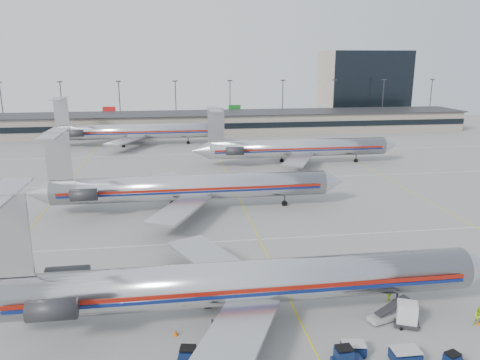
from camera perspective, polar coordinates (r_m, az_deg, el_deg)
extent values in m
plane|color=gray|center=(51.01, 4.52, -11.38)|extent=(260.00, 260.00, 0.00)
cube|color=silver|center=(59.96, 2.41, -7.24)|extent=(160.00, 0.15, 0.02)
cube|color=gray|center=(144.33, -4.09, 6.91)|extent=(160.00, 16.00, 6.00)
cube|color=black|center=(136.30, -3.83, 6.54)|extent=(160.00, 0.20, 1.60)
cube|color=#2D2D30|center=(143.95, -4.11, 8.13)|extent=(162.00, 17.00, 0.30)
cylinder|color=#38383D|center=(165.87, -27.00, 7.94)|extent=(0.30, 0.30, 15.00)
cylinder|color=#38383D|center=(161.08, -20.87, 8.42)|extent=(0.30, 0.30, 15.00)
cube|color=#2D2D30|center=(160.56, -21.12, 11.11)|extent=(1.60, 0.40, 0.35)
cylinder|color=#38383D|center=(158.20, -14.43, 8.81)|extent=(0.30, 0.30, 15.00)
cube|color=#2D2D30|center=(157.67, -14.61, 11.56)|extent=(1.60, 0.40, 0.35)
cylinder|color=#38383D|center=(157.35, -7.82, 9.10)|extent=(0.30, 0.30, 15.00)
cube|color=#2D2D30|center=(156.82, -7.92, 11.87)|extent=(1.60, 0.40, 0.35)
cylinder|color=#38383D|center=(158.55, -1.22, 9.27)|extent=(0.30, 0.30, 15.00)
cube|color=#2D2D30|center=(158.02, -1.24, 12.02)|extent=(1.60, 0.40, 0.35)
cylinder|color=#38383D|center=(161.75, 5.20, 9.32)|extent=(0.30, 0.30, 15.00)
cube|color=#2D2D30|center=(161.23, 5.27, 12.01)|extent=(1.60, 0.40, 0.35)
cylinder|color=#38383D|center=(166.85, 11.31, 9.27)|extent=(0.30, 0.30, 15.00)
cube|color=#2D2D30|center=(166.34, 11.44, 11.87)|extent=(1.60, 0.40, 0.35)
cylinder|color=#38383D|center=(173.66, 16.99, 9.12)|extent=(0.30, 0.30, 15.00)
cube|color=#2D2D30|center=(173.18, 17.18, 11.62)|extent=(1.60, 0.40, 0.35)
cylinder|color=#38383D|center=(182.02, 22.19, 8.91)|extent=(0.30, 0.30, 15.00)
cube|color=#2D2D30|center=(181.55, 22.42, 11.29)|extent=(1.60, 0.40, 0.35)
cube|color=tan|center=(187.51, 14.74, 11.17)|extent=(30.00, 20.00, 25.00)
cylinder|color=silver|center=(41.36, 0.58, -12.37)|extent=(40.66, 3.76, 3.76)
cone|color=silver|center=(49.44, 26.98, -9.38)|extent=(3.25, 3.76, 3.76)
cube|color=maroon|center=(39.64, 1.01, -13.40)|extent=(38.62, 0.05, 0.36)
cube|color=#0C1A56|center=(39.83, 1.01, -13.91)|extent=(38.62, 0.05, 0.28)
cube|color=#B4B5B9|center=(47.96, -3.20, -9.77)|extent=(9.45, 13.78, 0.33)
cube|color=#B4B5B9|center=(35.55, -0.99, -19.21)|extent=(9.45, 13.78, 0.33)
cube|color=#B4B5B9|center=(40.95, -26.55, -6.14)|extent=(3.46, 0.25, 6.91)
cylinder|color=#2D2D30|center=(44.46, -20.23, -10.88)|extent=(3.66, 1.73, 1.73)
cylinder|color=#2D2D30|center=(39.43, -21.93, -14.46)|extent=(3.66, 1.73, 1.73)
cylinder|color=#2D2D30|center=(46.75, 18.59, -13.57)|extent=(0.20, 0.20, 1.68)
cylinder|color=#2D2D30|center=(40.29, -3.37, -17.64)|extent=(0.20, 0.20, 1.68)
cylinder|color=#2D2D30|center=(44.48, -3.94, -14.30)|extent=(0.20, 0.20, 1.68)
cylinder|color=black|center=(46.98, 18.54, -14.09)|extent=(0.91, 0.30, 0.91)
cylinder|color=silver|center=(70.48, -5.81, -0.89)|extent=(40.68, 3.76, 3.76)
cone|color=silver|center=(74.62, 11.29, -0.22)|extent=(3.25, 3.76, 3.76)
cone|color=#B4B5B9|center=(73.06, -23.45, -1.49)|extent=(3.66, 3.76, 3.76)
cube|color=maroon|center=(68.61, -5.73, -1.18)|extent=(38.64, 0.05, 0.36)
cube|color=#0C1A56|center=(68.73, -5.73, -1.51)|extent=(38.64, 0.05, 0.28)
cube|color=#B4B5B9|center=(77.56, -7.53, -0.27)|extent=(9.46, 13.79, 0.33)
cube|color=#B4B5B9|center=(63.90, -7.31, -3.53)|extent=(9.46, 13.79, 0.33)
cube|color=#B4B5B9|center=(71.04, -21.27, 2.73)|extent=(3.46, 0.25, 6.92)
cube|color=#B4B5B9|center=(70.57, -21.76, 5.30)|extent=(2.44, 10.68, 0.18)
cylinder|color=#2D2D30|center=(74.21, -17.76, -0.49)|extent=(3.66, 1.73, 1.73)
cylinder|color=#2D2D30|center=(68.71, -18.51, -1.73)|extent=(3.66, 1.73, 1.73)
cylinder|color=#2D2D30|center=(73.19, 5.46, -2.51)|extent=(0.20, 0.20, 1.68)
cylinder|color=#2D2D30|center=(68.88, -8.19, -3.70)|extent=(0.20, 0.20, 1.68)
cylinder|color=#2D2D30|center=(73.53, -8.22, -2.51)|extent=(0.20, 0.20, 1.68)
cylinder|color=black|center=(73.33, 5.45, -2.87)|extent=(0.92, 0.31, 0.92)
cylinder|color=silver|center=(101.77, 7.13, 3.90)|extent=(38.60, 3.76, 3.76)
cone|color=silver|center=(109.17, 17.81, 4.03)|extent=(3.25, 3.76, 3.76)
cone|color=#B4B5B9|center=(98.34, -4.85, 3.58)|extent=(3.66, 3.76, 3.76)
cube|color=maroon|center=(99.95, 7.42, 3.78)|extent=(36.67, 0.05, 0.36)
cube|color=#0C1A56|center=(100.03, 7.41, 3.55)|extent=(36.67, 0.05, 0.28)
cube|color=#B4B5B9|center=(108.22, 5.09, 4.05)|extent=(9.45, 13.77, 0.33)
cube|color=#B4B5B9|center=(94.72, 7.06, 2.47)|extent=(9.45, 13.77, 0.33)
cube|color=#B4B5B9|center=(97.71, -2.94, 6.71)|extent=(3.45, 0.25, 6.91)
cube|color=#B4B5B9|center=(97.29, -3.15, 8.61)|extent=(2.44, 10.67, 0.18)
cylinder|color=#2D2D30|center=(101.74, -1.06, 4.18)|extent=(3.66, 1.73, 1.73)
cylinder|color=#2D2D30|center=(96.10, -0.62, 3.56)|extent=(3.66, 1.73, 1.73)
cylinder|color=#2D2D30|center=(106.53, 13.96, 2.56)|extent=(0.20, 0.20, 1.68)
cylinder|color=#2D2D30|center=(99.24, 5.76, 2.06)|extent=(0.20, 0.20, 1.68)
cylinder|color=#2D2D30|center=(103.87, 5.11, 2.64)|extent=(0.20, 0.20, 1.68)
cylinder|color=black|center=(106.63, 13.94, 2.31)|extent=(0.91, 0.30, 0.91)
cylinder|color=silver|center=(126.27, -12.58, 5.79)|extent=(39.72, 3.87, 3.87)
cone|color=silver|center=(126.50, -2.76, 6.14)|extent=(3.34, 3.87, 3.87)
cone|color=#B4B5B9|center=(129.73, -22.23, 5.28)|extent=(3.76, 3.87, 3.87)
cube|color=maroon|center=(124.33, -12.64, 5.72)|extent=(37.73, 0.05, 0.37)
cube|color=#0C1A56|center=(124.40, -12.63, 5.53)|extent=(37.73, 0.05, 0.29)
cube|color=#B4B5B9|center=(133.81, -13.24, 5.78)|extent=(9.72, 14.17, 0.33)
cube|color=#B4B5B9|center=(119.42, -13.79, 4.72)|extent=(9.72, 14.17, 0.33)
cube|color=#B4B5B9|center=(128.26, -20.96, 7.79)|extent=(3.55, 0.26, 7.11)
cube|color=#B4B5B9|center=(128.03, -21.23, 9.26)|extent=(2.51, 10.97, 0.19)
cylinder|color=#2D2D30|center=(131.05, -18.91, 5.80)|extent=(3.76, 1.78, 1.78)
cylinder|color=#2D2D30|center=(125.26, -19.39, 5.39)|extent=(3.76, 1.78, 1.78)
cylinder|color=#2D2D30|center=(126.43, -6.34, 4.78)|extent=(0.21, 0.21, 1.72)
cylinder|color=#2D2D30|center=(124.53, -14.03, 4.28)|extent=(0.21, 0.21, 1.72)
cylinder|color=#2D2D30|center=(129.45, -13.82, 4.67)|extent=(0.21, 0.21, 1.72)
cylinder|color=black|center=(126.52, -6.33, 4.55)|extent=(0.94, 0.31, 0.94)
cube|color=#0B183C|center=(36.94, -6.36, -20.45)|extent=(1.38, 1.22, 0.91)
cube|color=black|center=(36.60, -6.39, -19.67)|extent=(1.32, 1.16, 0.08)
cylinder|color=black|center=(37.89, -4.56, -21.01)|extent=(0.56, 0.18, 0.56)
cube|color=#0B183C|center=(37.49, 12.54, -20.11)|extent=(1.29, 1.10, 0.93)
cube|color=black|center=(37.14, 12.59, -19.32)|extent=(1.24, 1.04, 0.08)
cylinder|color=black|center=(38.76, 13.85, -20.52)|extent=(0.58, 0.19, 0.58)
cube|color=#0B183C|center=(39.72, 24.44, -19.32)|extent=(1.26, 1.14, 0.78)
cube|color=black|center=(39.44, 24.52, -18.68)|extent=(1.20, 1.09, 0.07)
cube|color=#0B183C|center=(39.47, 13.66, -19.37)|extent=(2.00, 1.53, 0.67)
cube|color=#9C9C9C|center=(39.21, 13.70, -18.79)|extent=(2.00, 1.53, 0.06)
cylinder|color=black|center=(40.30, 14.28, -19.24)|extent=(0.35, 0.13, 0.35)
cylinder|color=black|center=(39.50, 14.89, -20.05)|extent=(0.35, 0.13, 0.35)
cylinder|color=black|center=(39.85, 12.38, -19.54)|extent=(0.35, 0.13, 0.35)
cylinder|color=black|center=(39.05, 12.95, -20.37)|extent=(0.35, 0.13, 0.35)
cube|color=#0B183C|center=(39.58, 19.50, -19.60)|extent=(2.13, 1.47, 0.78)
cube|color=#9C9C9C|center=(39.28, 19.57, -18.93)|extent=(2.13, 1.47, 0.07)
cylinder|color=black|center=(40.58, 20.06, -19.42)|extent=(0.40, 0.16, 0.40)
cylinder|color=black|center=(39.93, 17.98, -19.84)|extent=(0.40, 0.16, 0.40)
cube|color=#2D2D30|center=(44.45, 19.58, -16.05)|extent=(2.50, 2.33, 0.33)
cube|color=silver|center=(43.97, 19.70, -14.93)|extent=(2.15, 2.09, 1.66)
cylinder|color=black|center=(45.36, 20.07, -15.65)|extent=(0.27, 0.13, 0.27)
cylinder|color=black|center=(44.38, 20.90, -16.45)|extent=(0.27, 0.13, 0.27)
cylinder|color=black|center=(44.70, 18.25, -15.96)|extent=(0.27, 0.13, 0.27)
cylinder|color=black|center=(43.70, 19.04, -16.79)|extent=(0.27, 0.13, 0.27)
cube|color=#9C9C9C|center=(44.50, 17.30, -15.63)|extent=(3.41, 2.03, 0.45)
cube|color=#2D2D30|center=(44.22, 18.05, -14.37)|extent=(3.35, 1.70, 1.15)
cylinder|color=black|center=(45.44, 18.38, -15.30)|extent=(0.45, 0.14, 0.45)
cylinder|color=black|center=(44.69, 18.95, -15.89)|extent=(0.45, 0.14, 0.45)
cylinder|color=black|center=(44.52, 15.60, -15.74)|extent=(0.45, 0.14, 0.45)
cylinder|color=black|center=(43.76, 16.13, -16.36)|extent=(0.45, 0.14, 0.45)
imported|color=#BCEC16|center=(47.66, 17.79, -12.75)|extent=(0.81, 0.84, 1.94)
imported|color=#9ECC13|center=(46.45, 27.15, -14.59)|extent=(1.11, 1.10, 1.81)
cone|color=#CC5006|center=(41.14, -7.84, -17.93)|extent=(0.55, 0.55, 0.58)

